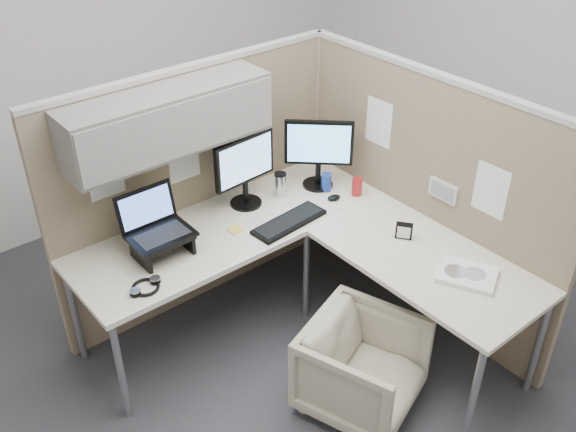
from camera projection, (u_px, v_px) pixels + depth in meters
ground at (301, 353)px, 3.98m from camera, size 4.50×4.50×0.00m
partition_back at (185, 158)px, 3.80m from camera, size 2.00×0.36×1.63m
partition_right at (420, 197)px, 3.97m from camera, size 0.07×2.03×1.63m
desk at (305, 247)px, 3.76m from camera, size 2.00×1.98×0.73m
office_chair at (363, 364)px, 3.50m from camera, size 0.73×0.71×0.60m
monitor_left at (245, 166)px, 3.92m from camera, size 0.44×0.20×0.47m
monitor_right at (319, 148)px, 4.12m from camera, size 0.34×0.33×0.47m
laptop_station at (158, 232)px, 3.56m from camera, size 0.35×0.30×0.36m
keyboard at (289, 222)px, 3.87m from camera, size 0.50×0.20×0.02m
mouse at (334, 198)px, 4.11m from camera, size 0.10×0.08×0.03m
travel_mug at (280, 185)px, 4.11m from camera, size 0.08×0.08×0.16m
soda_can_green at (357, 186)px, 4.14m from camera, size 0.07×0.07×0.12m
soda_can_silver at (326, 182)px, 4.18m from camera, size 0.07×0.07×0.12m
sticky_note_c at (185, 235)px, 3.78m from camera, size 0.10×0.10×0.01m
sticky_note_b at (275, 233)px, 3.79m from camera, size 0.09×0.09×0.01m
sticky_note_d at (235, 230)px, 3.82m from camera, size 0.08×0.08×0.01m
headphones at (146, 287)px, 3.36m from camera, size 0.19×0.17×0.03m
paper_stack at (467, 275)px, 3.44m from camera, size 0.35×0.38×0.03m
desk_clock at (404, 231)px, 3.73m from camera, size 0.09×0.10×0.10m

